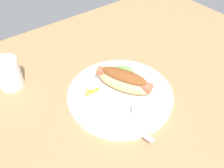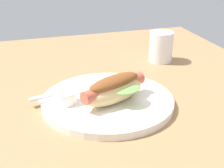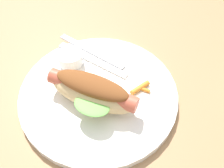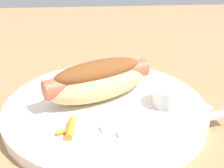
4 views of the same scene
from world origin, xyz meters
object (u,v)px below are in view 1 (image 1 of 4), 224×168
at_px(sauce_ramekin, 141,111).
at_px(knife, 124,115).
at_px(drinking_cup, 8,73).
at_px(plate, 120,95).
at_px(hot_dog, 124,80).
at_px(fork, 124,122).
at_px(carrot_garnish, 92,91).

xyz_separation_m(sauce_ramekin, knife, (-0.04, 0.02, -0.01)).
bearing_deg(drinking_cup, plate, -45.84).
relative_size(hot_dog, fork, 1.04).
height_order(plate, hot_dog, hot_dog).
bearing_deg(hot_dog, knife, -62.63).
bearing_deg(hot_dog, fork, -63.32).
relative_size(plate, knife, 1.79).
bearing_deg(sauce_ramekin, fork, 173.99).
bearing_deg(plate, carrot_garnish, 142.72).
bearing_deg(drinking_cup, fork, -62.19).
xyz_separation_m(fork, drinking_cup, (-0.16, 0.31, 0.03)).
distance_m(fork, drinking_cup, 0.35).
bearing_deg(knife, sauce_ramekin, 43.19).
height_order(knife, carrot_garnish, carrot_garnish).
distance_m(plate, hot_dog, 0.04).
bearing_deg(drinking_cup, sauce_ramekin, -55.86).
distance_m(plate, knife, 0.08).
xyz_separation_m(sauce_ramekin, drinking_cup, (-0.21, 0.32, 0.01)).
xyz_separation_m(plate, drinking_cup, (-0.22, 0.23, 0.04)).
distance_m(hot_dog, drinking_cup, 0.32).
bearing_deg(carrot_garnish, drinking_cup, 131.41).
xyz_separation_m(plate, carrot_garnish, (-0.06, 0.05, 0.01)).
relative_size(hot_dog, drinking_cup, 1.86).
bearing_deg(fork, hot_dog, 128.15).
height_order(plate, fork, fork).
height_order(plate, sauce_ramekin, sauce_ramekin).
xyz_separation_m(fork, knife, (0.01, 0.02, -0.00)).
distance_m(sauce_ramekin, drinking_cup, 0.38).
height_order(sauce_ramekin, knife, sauce_ramekin).
height_order(sauce_ramekin, drinking_cup, drinking_cup).
distance_m(knife, drinking_cup, 0.35).
bearing_deg(carrot_garnish, hot_dog, -24.86).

